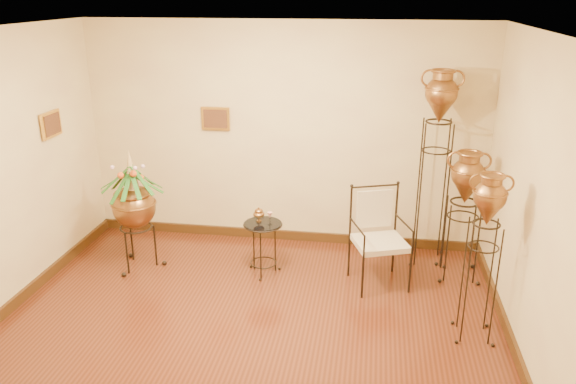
# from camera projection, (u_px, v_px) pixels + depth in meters

# --- Properties ---
(ground) EXTENTS (5.00, 5.00, 0.00)m
(ground) POSITION_uv_depth(u_px,v_px,m) (239.00, 351.00, 5.15)
(ground) COLOR #562514
(ground) RESTS_ON ground
(room_shell) EXTENTS (5.02, 5.02, 2.81)m
(room_shell) POSITION_uv_depth(u_px,v_px,m) (232.00, 171.00, 4.57)
(room_shell) COLOR beige
(room_shell) RESTS_ON ground
(amphora_tall) EXTENTS (0.60, 0.60, 2.33)m
(amphora_tall) POSITION_uv_depth(u_px,v_px,m) (435.00, 167.00, 6.47)
(amphora_tall) COLOR black
(amphora_tall) RESTS_ON ground
(amphora_mid) EXTENTS (0.46, 0.46, 1.65)m
(amphora_mid) POSITION_uv_depth(u_px,v_px,m) (482.00, 257.00, 5.10)
(amphora_mid) COLOR black
(amphora_mid) RESTS_ON ground
(amphora_short) EXTENTS (0.57, 0.57, 1.51)m
(amphora_short) POSITION_uv_depth(u_px,v_px,m) (463.00, 215.00, 6.26)
(amphora_short) COLOR black
(amphora_short) RESTS_ON ground
(planter_urn) EXTENTS (1.03, 1.03, 1.46)m
(planter_urn) POSITION_uv_depth(u_px,v_px,m) (134.00, 202.00, 6.45)
(planter_urn) COLOR black
(planter_urn) RESTS_ON ground
(armchair) EXTENTS (0.78, 0.76, 1.10)m
(armchair) POSITION_uv_depth(u_px,v_px,m) (380.00, 239.00, 6.13)
(armchair) COLOR black
(armchair) RESTS_ON ground
(side_table) EXTENTS (0.46, 0.46, 0.79)m
(side_table) POSITION_uv_depth(u_px,v_px,m) (263.00, 247.00, 6.45)
(side_table) COLOR black
(side_table) RESTS_ON ground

